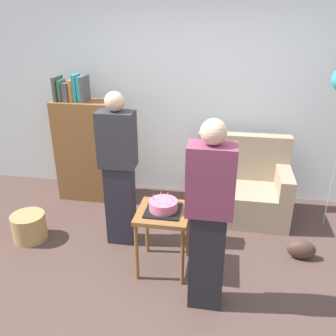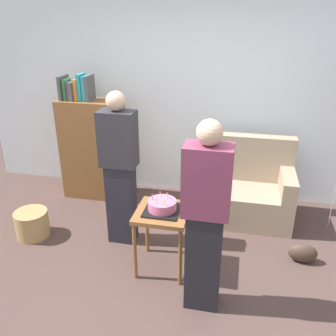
# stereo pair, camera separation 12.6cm
# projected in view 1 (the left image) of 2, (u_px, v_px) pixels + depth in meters

# --- Properties ---
(ground_plane) EXTENTS (8.00, 8.00, 0.00)m
(ground_plane) POSITION_uv_depth(u_px,v_px,m) (169.00, 291.00, 3.21)
(ground_plane) COLOR #4C3833
(wall_back) EXTENTS (6.00, 0.10, 2.70)m
(wall_back) POSITION_uv_depth(u_px,v_px,m) (197.00, 93.00, 4.52)
(wall_back) COLOR silver
(wall_back) RESTS_ON ground_plane
(couch) EXTENTS (1.10, 0.70, 0.96)m
(couch) POSITION_uv_depth(u_px,v_px,m) (241.00, 189.00, 4.31)
(couch) COLOR gray
(couch) RESTS_ON ground_plane
(bookshelf) EXTENTS (0.80, 0.36, 1.62)m
(bookshelf) POSITION_uv_depth(u_px,v_px,m) (88.00, 148.00, 4.61)
(bookshelf) COLOR brown
(bookshelf) RESTS_ON ground_plane
(side_table) EXTENTS (0.48, 0.48, 0.63)m
(side_table) POSITION_uv_depth(u_px,v_px,m) (163.00, 220.00, 3.31)
(side_table) COLOR brown
(side_table) RESTS_ON ground_plane
(birthday_cake) EXTENTS (0.32, 0.32, 0.17)m
(birthday_cake) POSITION_uv_depth(u_px,v_px,m) (163.00, 206.00, 3.25)
(birthday_cake) COLOR black
(birthday_cake) RESTS_ON side_table
(person_blowing_candles) EXTENTS (0.36, 0.22, 1.63)m
(person_blowing_candles) POSITION_uv_depth(u_px,v_px,m) (119.00, 170.00, 3.61)
(person_blowing_candles) COLOR #23232D
(person_blowing_candles) RESTS_ON ground_plane
(person_holding_cake) EXTENTS (0.36, 0.22, 1.63)m
(person_holding_cake) POSITION_uv_depth(u_px,v_px,m) (209.00, 219.00, 2.77)
(person_holding_cake) COLOR black
(person_holding_cake) RESTS_ON ground_plane
(wicker_basket) EXTENTS (0.36, 0.36, 0.30)m
(wicker_basket) POSITION_uv_depth(u_px,v_px,m) (29.00, 227.00, 3.90)
(wicker_basket) COLOR #A88451
(wicker_basket) RESTS_ON ground_plane
(handbag) EXTENTS (0.28, 0.14, 0.20)m
(handbag) POSITION_uv_depth(u_px,v_px,m) (301.00, 250.00, 3.61)
(handbag) COLOR #473328
(handbag) RESTS_ON ground_plane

